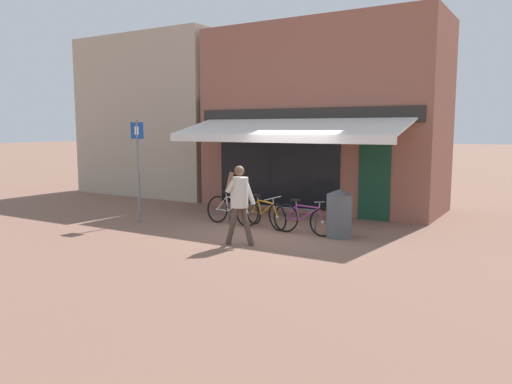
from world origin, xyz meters
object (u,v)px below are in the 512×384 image
pedestrian_adult (239,197)px  bicycle_orange (264,213)px  bicycle_purple (304,219)px  parking_sign (138,161)px  bicycle_silver (232,210)px  litter_bin (339,213)px

pedestrian_adult → bicycle_orange: bearing=-70.2°
pedestrian_adult → bicycle_purple: bearing=-107.2°
parking_sign → pedestrian_adult: bearing=-11.9°
bicycle_silver → litter_bin: (3.04, -0.03, 0.18)m
bicycle_silver → bicycle_orange: bearing=9.0°
bicycle_purple → litter_bin: size_ratio=1.50×
pedestrian_adult → parking_sign: size_ratio=0.64×
pedestrian_adult → parking_sign: bearing=-6.5°
bicycle_orange → litter_bin: bearing=20.8°
litter_bin → parking_sign: parking_sign is taller
bicycle_orange → litter_bin: litter_bin is taller
bicycle_orange → bicycle_purple: bearing=13.7°
pedestrian_adult → litter_bin: (1.58, 1.85, -0.50)m
bicycle_silver → bicycle_purple: size_ratio=1.03×
bicycle_silver → parking_sign: size_ratio=0.64×
litter_bin → parking_sign: 5.56m
pedestrian_adult → litter_bin: pedestrian_adult is taller
bicycle_silver → litter_bin: 3.05m
bicycle_purple → litter_bin: (0.86, 0.11, 0.20)m
pedestrian_adult → parking_sign: parking_sign is taller
litter_bin → bicycle_silver: bearing=179.5°
bicycle_silver → bicycle_orange: bicycle_silver is taller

